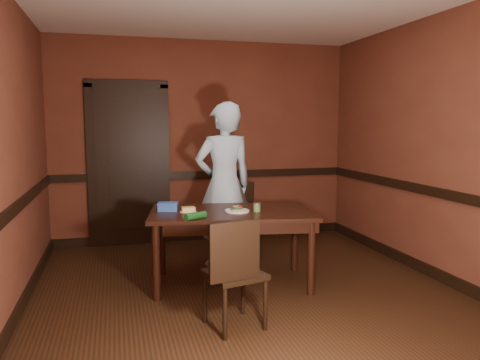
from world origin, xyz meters
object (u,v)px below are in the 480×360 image
chair_near (234,272)px  sauce_jar (257,207)px  dining_table (232,248)px  chair_far (241,221)px  food_tub (168,207)px  cheese_saucer (188,210)px  person (224,185)px  sandwich_plate (237,210)px

chair_near → sauce_jar: 1.02m
dining_table → sauce_jar: sauce_jar is taller
chair_far → dining_table: bearing=-112.6°
dining_table → food_tub: (-0.61, 0.16, 0.41)m
cheese_saucer → food_tub: 0.22m
chair_far → sauce_jar: bearing=-98.5°
dining_table → person: 0.85m
chair_near → sandwich_plate: 0.99m
cheese_saucer → sauce_jar: bearing=-11.7°
sauce_jar → cheese_saucer: sauce_jar is taller
person → chair_far: bearing=-144.0°
dining_table → chair_near: (-0.22, -0.96, 0.07)m
sauce_jar → cheese_saucer: (-0.65, 0.14, -0.02)m
chair_far → sauce_jar: 1.08m
chair_far → chair_near: 1.95m
sandwich_plate → cheese_saucer: bearing=169.8°
chair_near → food_tub: 1.23m
chair_far → chair_near: (-0.56, -1.87, 0.00)m
chair_far → sauce_jar: (-0.12, -1.02, 0.35)m
dining_table → chair_far: chair_far is taller
cheese_saucer → chair_near: bearing=-78.0°
chair_far → sandwich_plate: bearing=-109.4°
person → sauce_jar: person is taller
chair_far → sandwich_plate: (-0.31, -0.97, 0.32)m
chair_far → cheese_saucer: bearing=-132.9°
dining_table → sauce_jar: bearing=-15.6°
sauce_jar → food_tub: 0.87m
chair_near → cheese_saucer: chair_near is taller
chair_near → sauce_jar: bearing=-131.6°
cheese_saucer → sandwich_plate: bearing=-10.2°
chair_near → cheese_saucer: 1.06m
chair_near → food_tub: (-0.39, 1.12, 0.34)m
chair_far → sauce_jar: chair_far is taller
chair_near → cheese_saucer: (-0.21, 0.98, 0.32)m
person → sauce_jar: 0.78m
sauce_jar → food_tub: (-0.83, 0.27, -0.00)m
dining_table → chair_near: size_ratio=1.79×
chair_far → sauce_jar: size_ratio=10.32×
dining_table → chair_near: bearing=-93.2°
sauce_jar → cheese_saucer: 0.67m
chair_near → cheese_saucer: size_ratio=5.31×
chair_near → food_tub: size_ratio=3.95×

